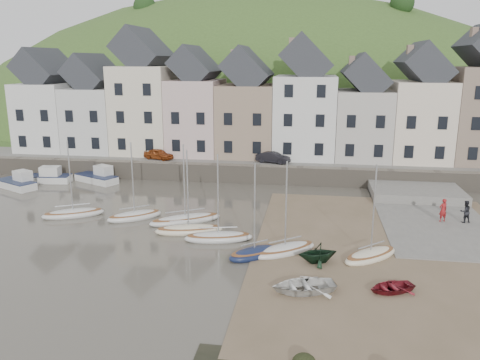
% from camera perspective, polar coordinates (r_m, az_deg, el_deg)
% --- Properties ---
extents(ground, '(160.00, 160.00, 0.00)m').
position_cam_1_polar(ground, '(33.16, -1.60, -7.53)').
color(ground, '#4E493D').
rests_on(ground, ground).
extents(quay_land, '(90.00, 30.00, 1.50)m').
position_cam_1_polar(quay_land, '(63.62, 3.59, 3.64)').
color(quay_land, '#3C5A24').
rests_on(quay_land, ground).
extents(quay_street, '(70.00, 7.00, 0.10)m').
position_cam_1_polar(quay_street, '(52.23, 2.44, 2.26)').
color(quay_street, slate).
rests_on(quay_street, quay_land).
extents(seawall, '(70.00, 1.20, 1.80)m').
position_cam_1_polar(seawall, '(48.98, 1.97, 0.69)').
color(seawall, slate).
rests_on(seawall, ground).
extents(beach, '(18.00, 26.00, 0.06)m').
position_cam_1_polar(beach, '(33.11, 17.68, -8.20)').
color(beach, brown).
rests_on(beach, ground).
extents(slipway, '(8.00, 18.00, 0.12)m').
position_cam_1_polar(slipway, '(41.28, 21.56, -4.07)').
color(slipway, slate).
rests_on(slipway, ground).
extents(hillside, '(134.40, 84.00, 84.00)m').
position_cam_1_polar(hillside, '(95.82, 1.99, -4.35)').
color(hillside, '#3C5A24').
rests_on(hillside, ground).
extents(townhouse_terrace, '(61.05, 8.00, 13.93)m').
position_cam_1_polar(townhouse_terrace, '(54.68, 4.77, 8.88)').
color(townhouse_terrace, silver).
rests_on(townhouse_terrace, quay_land).
extents(sailboat_0, '(4.95, 3.61, 6.32)m').
position_cam_1_polar(sailboat_0, '(40.86, -19.12, -3.74)').
color(sailboat_0, silver).
rests_on(sailboat_0, ground).
extents(sailboat_1, '(4.39, 3.85, 6.32)m').
position_cam_1_polar(sailboat_1, '(38.93, -12.36, -4.14)').
color(sailboat_1, silver).
rests_on(sailboat_1, ground).
extents(sailboat_2, '(5.11, 2.77, 6.32)m').
position_cam_1_polar(sailboat_2, '(35.20, -6.08, -5.85)').
color(sailboat_2, beige).
rests_on(sailboat_2, ground).
extents(sailboat_3, '(4.97, 2.59, 6.32)m').
position_cam_1_polar(sailboat_3, '(33.64, -2.56, -6.74)').
color(sailboat_3, silver).
rests_on(sailboat_3, ground).
extents(sailboat_4, '(5.62, 4.19, 6.32)m').
position_cam_1_polar(sailboat_4, '(37.45, -6.49, -4.63)').
color(sailboat_4, silver).
rests_on(sailboat_4, ground).
extents(sailboat_5, '(3.77, 3.52, 6.32)m').
position_cam_1_polar(sailboat_5, '(30.96, 1.71, -8.61)').
color(sailboat_5, '#141F41').
rests_on(sailboat_5, ground).
extents(sailboat_6, '(4.55, 4.03, 6.32)m').
position_cam_1_polar(sailboat_6, '(31.59, 5.35, -8.20)').
color(sailboat_6, silver).
rests_on(sailboat_6, ground).
extents(sailboat_7, '(4.20, 4.03, 6.32)m').
position_cam_1_polar(sailboat_7, '(31.70, 15.20, -8.58)').
color(sailboat_7, beige).
rests_on(sailboat_7, ground).
extents(motorboat_0, '(5.54, 2.39, 1.70)m').
position_cam_1_polar(motorboat_0, '(53.05, -22.00, 0.35)').
color(motorboat_0, silver).
rests_on(motorboat_0, ground).
extents(motorboat_1, '(4.97, 3.64, 1.70)m').
position_cam_1_polar(motorboat_1, '(51.79, -24.85, -0.24)').
color(motorboat_1, silver).
rests_on(motorboat_1, ground).
extents(motorboat_2, '(5.12, 3.67, 1.70)m').
position_cam_1_polar(motorboat_2, '(51.40, -16.45, 0.40)').
color(motorboat_2, silver).
rests_on(motorboat_2, ground).
extents(rowboat_white, '(4.05, 3.40, 0.72)m').
position_cam_1_polar(rowboat_white, '(26.68, 7.49, -12.26)').
color(rowboat_white, white).
rests_on(rowboat_white, beach).
extents(rowboat_green, '(3.02, 2.83, 1.28)m').
position_cam_1_polar(rowboat_green, '(30.23, 9.19, -8.48)').
color(rowboat_green, black).
rests_on(rowboat_green, beach).
extents(rowboat_red, '(3.09, 2.74, 0.53)m').
position_cam_1_polar(rowboat_red, '(27.73, 17.46, -11.98)').
color(rowboat_red, maroon).
rests_on(rowboat_red, beach).
extents(person_red, '(0.77, 0.65, 1.81)m').
position_cam_1_polar(person_red, '(40.03, 22.90, -3.30)').
color(person_red, maroon).
rests_on(person_red, slipway).
extents(person_dark, '(0.99, 0.87, 1.72)m').
position_cam_1_polar(person_dark, '(40.51, 25.11, -3.39)').
color(person_dark, black).
rests_on(person_dark, slipway).
extents(car_left, '(3.68, 2.43, 1.16)m').
position_cam_1_polar(car_left, '(53.51, -9.61, 3.05)').
color(car_left, '#883913').
rests_on(car_left, quay_street).
extents(car_right, '(3.80, 2.31, 1.18)m').
position_cam_1_polar(car_right, '(50.99, 3.94, 2.69)').
color(car_right, black).
rests_on(car_right, quay_street).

